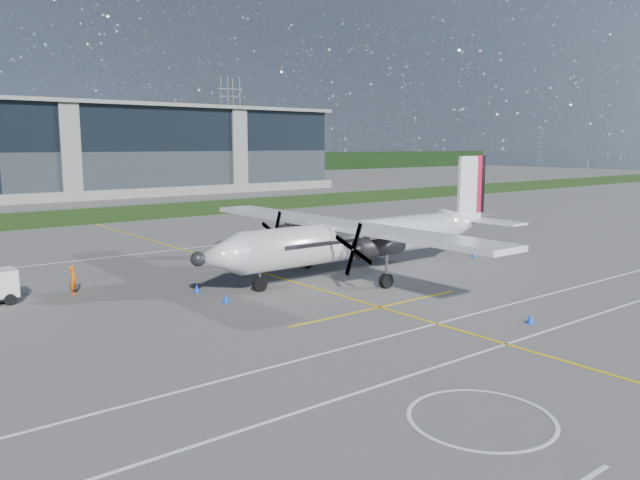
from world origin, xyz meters
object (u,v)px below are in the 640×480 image
at_px(turboprop_aircraft, 365,216).
at_px(safety_cone_nose_port, 226,298).
at_px(safety_cone_nose_stbd, 197,288).
at_px(ground_crew_person, 73,278).
at_px(pylon_east, 231,125).
at_px(safety_cone_tail, 474,254).
at_px(safety_cone_portwing, 530,318).

height_order(turboprop_aircraft, safety_cone_nose_port, turboprop_aircraft).
height_order(turboprop_aircraft, safety_cone_nose_stbd, turboprop_aircraft).
distance_m(ground_crew_person, safety_cone_nose_port, 9.41).
bearing_deg(safety_cone_nose_port, safety_cone_nose_stbd, 93.16).
xyz_separation_m(pylon_east, turboprop_aircraft, (-76.67, -148.92, -11.08)).
height_order(ground_crew_person, safety_cone_tail, ground_crew_person).
relative_size(ground_crew_person, safety_cone_nose_stbd, 3.91).
bearing_deg(safety_cone_nose_stbd, safety_cone_portwing, -58.35).
height_order(pylon_east, ground_crew_person, pylon_east).
distance_m(pylon_east, safety_cone_portwing, 181.25).
distance_m(turboprop_aircraft, safety_cone_portwing, 14.43).
xyz_separation_m(pylon_east, safety_cone_tail, (-65.70, -149.52, -14.75)).
bearing_deg(pylon_east, turboprop_aircraft, -117.24).
height_order(ground_crew_person, safety_cone_nose_stbd, ground_crew_person).
xyz_separation_m(pylon_east, safety_cone_nose_port, (-87.99, -149.96, -14.75)).
bearing_deg(safety_cone_tail, safety_cone_portwing, -133.62).
relative_size(safety_cone_nose_stbd, safety_cone_portwing, 1.00).
bearing_deg(safety_cone_nose_port, safety_cone_portwing, -53.00).
bearing_deg(safety_cone_tail, pylon_east, 66.28).
height_order(safety_cone_nose_stbd, safety_cone_tail, same).
xyz_separation_m(pylon_east, ground_crew_person, (-94.02, -142.77, -14.02)).
bearing_deg(safety_cone_portwing, safety_cone_tail, 46.38).
bearing_deg(turboprop_aircraft, safety_cone_portwing, -96.83).
xyz_separation_m(safety_cone_nose_port, safety_cone_tail, (22.29, 0.44, 0.00)).
distance_m(pylon_east, turboprop_aircraft, 167.86).
bearing_deg(safety_cone_nose_port, pylon_east, 59.60).
bearing_deg(ground_crew_person, safety_cone_nose_port, -114.67).
relative_size(safety_cone_tail, safety_cone_portwing, 1.00).
bearing_deg(ground_crew_person, safety_cone_nose_stbd, -99.37).
bearing_deg(ground_crew_person, turboprop_aircraft, -84.16).
xyz_separation_m(ground_crew_person, safety_cone_tail, (28.32, -6.75, -0.73)).
height_order(safety_cone_nose_port, safety_cone_portwing, same).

